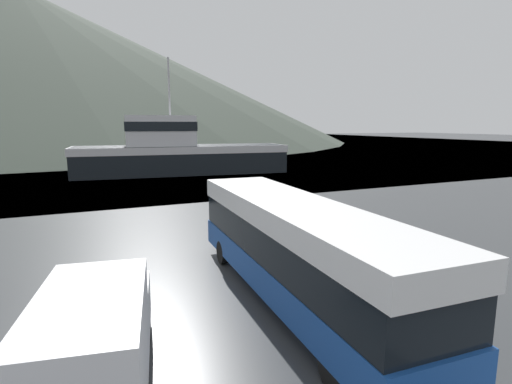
# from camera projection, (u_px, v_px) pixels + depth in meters

# --- Properties ---
(water_surface) EXTENTS (240.00, 240.00, 0.00)m
(water_surface) POSITION_uv_depth(u_px,v_px,m) (103.00, 140.00, 136.37)
(water_surface) COLOR slate
(water_surface) RESTS_ON ground
(hill_backdrop) EXTENTS (209.08, 209.08, 49.27)m
(hill_backdrop) POSITION_uv_depth(u_px,v_px,m) (22.00, 65.00, 130.83)
(hill_backdrop) COLOR #424C42
(hill_backdrop) RESTS_ON ground
(tour_bus) EXTENTS (3.15, 11.86, 3.13)m
(tour_bus) POSITION_uv_depth(u_px,v_px,m) (295.00, 246.00, 12.18)
(tour_bus) COLOR #194799
(tour_bus) RESTS_ON ground
(delivery_van) EXTENTS (2.89, 5.83, 2.38)m
(delivery_van) POSITION_uv_depth(u_px,v_px,m) (97.00, 339.00, 7.88)
(delivery_van) COLOR silver
(delivery_van) RESTS_ON ground
(fishing_boat) EXTENTS (23.54, 8.29, 12.50)m
(fishing_boat) POSITION_uv_depth(u_px,v_px,m) (178.00, 152.00, 44.30)
(fishing_boat) COLOR black
(fishing_boat) RESTS_ON water_surface
(storage_bin) EXTENTS (1.49, 1.14, 1.49)m
(storage_bin) POSITION_uv_depth(u_px,v_px,m) (297.00, 227.00, 18.43)
(storage_bin) COLOR olive
(storage_bin) RESTS_ON ground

